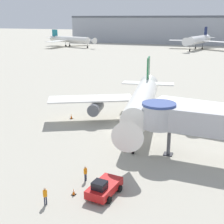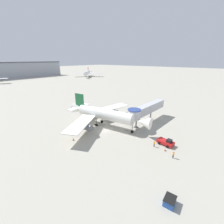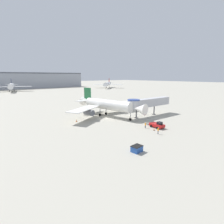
% 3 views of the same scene
% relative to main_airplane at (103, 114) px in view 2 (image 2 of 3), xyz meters
% --- Properties ---
extents(ground_plane, '(800.00, 800.00, 0.00)m').
position_rel_main_airplane_xyz_m(ground_plane, '(-2.14, -2.64, -4.07)').
color(ground_plane, '#A8A393').
extents(main_airplane, '(31.26, 28.43, 9.62)m').
position_rel_main_airplane_xyz_m(main_airplane, '(0.00, 0.00, 0.00)').
color(main_airplane, white).
rests_on(main_airplane, ground_plane).
extents(jet_bridge, '(19.91, 4.09, 6.48)m').
position_rel_main_airplane_xyz_m(jet_bridge, '(10.97, -9.06, 0.72)').
color(jet_bridge, '#B7B7BC').
rests_on(jet_bridge, ground_plane).
extents(pushback_tug_red, '(2.73, 4.30, 1.83)m').
position_rel_main_airplane_xyz_m(pushback_tug_red, '(1.91, -20.24, -3.28)').
color(pushback_tug_red, red).
rests_on(pushback_tug_red, ground_plane).
extents(service_container_blue, '(2.22, 1.76, 1.20)m').
position_rel_main_airplane_xyz_m(service_container_blue, '(-14.10, -27.23, -3.47)').
color(service_container_blue, '#234C9E').
rests_on(service_container_blue, ground_plane).
extents(traffic_cone_apron_front, '(0.40, 0.40, 0.67)m').
position_rel_main_airplane_xyz_m(traffic_cone_apron_front, '(-0.79, -21.25, -3.76)').
color(traffic_cone_apron_front, black).
rests_on(traffic_cone_apron_front, ground_plane).
extents(traffic_cone_port_wing, '(0.49, 0.49, 0.81)m').
position_rel_main_airplane_xyz_m(traffic_cone_port_wing, '(-12.14, -0.29, -3.68)').
color(traffic_cone_port_wing, black).
rests_on(traffic_cone_port_wing, ground_plane).
extents(ground_crew_marshaller, '(0.34, 0.38, 1.72)m').
position_rel_main_airplane_xyz_m(ground_crew_marshaller, '(-2.40, -23.62, -3.08)').
color(ground_crew_marshaller, '#1E2338').
rests_on(ground_crew_marshaller, ground_plane).
extents(ground_crew_wing_walker, '(0.28, 0.36, 1.64)m').
position_rel_main_airplane_xyz_m(ground_crew_wing_walker, '(-0.89, -18.38, -3.12)').
color(ground_crew_wing_walker, '#1E2338').
rests_on(ground_crew_wing_walker, ground_plane).
extents(background_jet_red_tail, '(29.84, 29.34, 11.05)m').
position_rel_main_airplane_xyz_m(background_jet_red_tail, '(91.12, 114.04, 0.76)').
color(background_jet_red_tail, silver).
rests_on(background_jet_red_tail, ground_plane).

